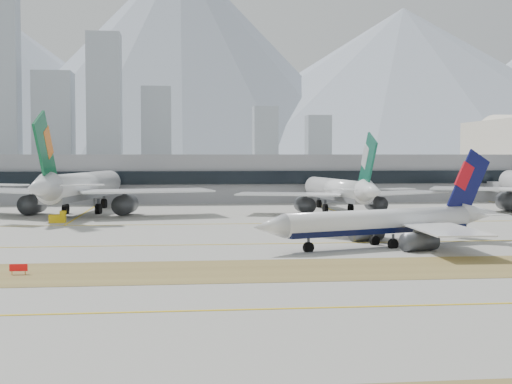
{
  "coord_description": "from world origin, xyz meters",
  "views": [
    {
      "loc": [
        -8.32,
        -122.49,
        14.91
      ],
      "look_at": [
        7.22,
        18.0,
        7.5
      ],
      "focal_mm": 50.0,
      "sensor_mm": 36.0,
      "label": 1
    }
  ],
  "objects": [
    {
      "name": "widebody_eva",
      "position": [
        -32.49,
        59.09,
        6.57
      ],
      "size": [
        68.36,
        67.7,
        24.73
      ],
      "rotation": [
        0.0,
        0.0,
        1.4
      ],
      "color": "white",
      "rests_on": "ground"
    },
    {
      "name": "apron_markings",
      "position": [
        0.0,
        -53.95,
        0.02
      ],
      "size": [
        360.0,
        122.22,
        0.06
      ],
      "color": "brown",
      "rests_on": "ground"
    },
    {
      "name": "mountain_ridge",
      "position": [
        33.0,
        1404.14,
        181.85
      ],
      "size": [
        2830.0,
        1120.0,
        470.0
      ],
      "color": "#9EA8B7",
      "rests_on": "ground"
    },
    {
      "name": "terminal",
      "position": [
        0.0,
        114.84,
        7.5
      ],
      "size": [
        280.0,
        43.1,
        15.0
      ],
      "color": "gray",
      "rests_on": "ground"
    },
    {
      "name": "taxiing_airliner",
      "position": [
        25.71,
        -10.15,
        3.88
      ],
      "size": [
        46.21,
        39.15,
        16.1
      ],
      "rotation": [
        0.0,
        0.0,
        3.49
      ],
      "color": "white",
      "rests_on": "ground"
    },
    {
      "name": "hold_sign_left",
      "position": [
        -28.02,
        -32.0,
        0.88
      ],
      "size": [
        2.2,
        0.15,
        1.35
      ],
      "color": "red",
      "rests_on": "ground"
    },
    {
      "name": "ground",
      "position": [
        0.0,
        0.0,
        0.0
      ],
      "size": [
        3000.0,
        3000.0,
        0.0
      ],
      "primitive_type": "plane",
      "color": "gray",
      "rests_on": "ground"
    },
    {
      "name": "gse_b",
      "position": [
        -34.37,
        36.93,
        1.05
      ],
      "size": [
        3.55,
        2.0,
        2.6
      ],
      "color": "#E8B80C",
      "rests_on": "ground"
    },
    {
      "name": "city_skyline",
      "position": [
        -106.76,
        453.42,
        49.8
      ],
      "size": [
        342.0,
        49.8,
        140.0
      ],
      "color": "#939DA7",
      "rests_on": "ground"
    },
    {
      "name": "widebody_cathay",
      "position": [
        33.42,
        58.25,
        5.42
      ],
      "size": [
        56.93,
        56.01,
        20.4
      ],
      "rotation": [
        0.0,
        0.0,
        1.68
      ],
      "color": "white",
      "rests_on": "ground"
    }
  ]
}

